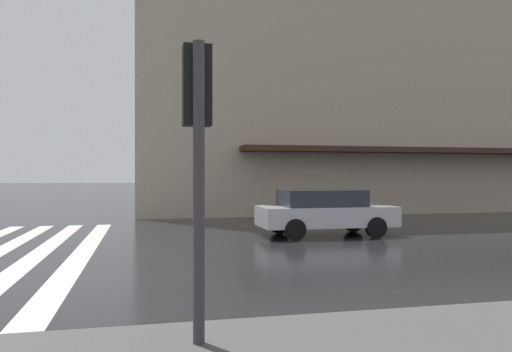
{
  "coord_description": "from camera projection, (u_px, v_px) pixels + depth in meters",
  "views": [
    {
      "loc": [
        -8.85,
        -2.95,
        1.87
      ],
      "look_at": [
        4.8,
        -6.06,
        1.83
      ],
      "focal_mm": 34.97,
      "sensor_mm": 36.0,
      "label": 1
    }
  ],
  "objects": [
    {
      "name": "haussmann_block_corner",
      "position": [
        363.0,
        45.0,
        33.6
      ],
      "size": [
        20.89,
        29.62,
        21.72
      ],
      "color": "tan",
      "rests_on": "ground_plane"
    },
    {
      "name": "traffic_signal_post",
      "position": [
        197.0,
        126.0,
        5.19
      ],
      "size": [
        0.44,
        0.3,
        3.08
      ],
      "color": "#333338",
      "rests_on": "sidewalk_pavement"
    },
    {
      "name": "car_silver",
      "position": [
        325.0,
        211.0,
        15.2
      ],
      "size": [
        1.85,
        4.1,
        1.41
      ],
      "color": "#B7B7BC",
      "rests_on": "ground_plane"
    }
  ]
}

